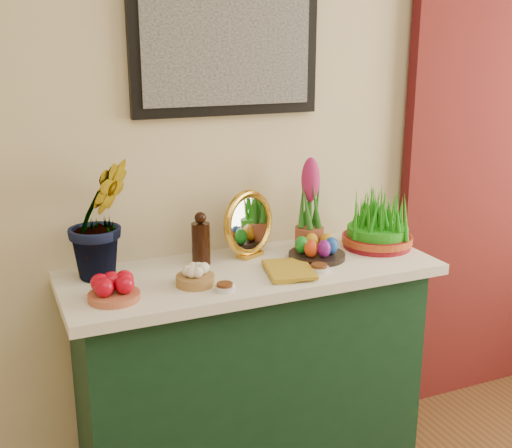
# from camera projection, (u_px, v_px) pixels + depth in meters

# --- Properties ---
(sideboard) EXTENTS (1.30, 0.45, 0.85)m
(sideboard) POSITION_uv_depth(u_px,v_px,m) (251.00, 378.00, 2.53)
(sideboard) COLOR #13341F
(sideboard) RESTS_ON ground
(tablecloth) EXTENTS (1.40, 0.55, 0.04)m
(tablecloth) POSITION_uv_depth(u_px,v_px,m) (251.00, 272.00, 2.40)
(tablecloth) COLOR white
(tablecloth) RESTS_ON sideboard
(hyacinth_green) EXTENTS (0.33, 0.30, 0.56)m
(hyacinth_green) POSITION_uv_depth(u_px,v_px,m) (99.00, 200.00, 2.23)
(hyacinth_green) COLOR #25701E
(hyacinth_green) RESTS_ON tablecloth
(apple_bowl) EXTENTS (0.18, 0.18, 0.09)m
(apple_bowl) POSITION_uv_depth(u_px,v_px,m) (114.00, 289.00, 2.08)
(apple_bowl) COLOR #B0573A
(apple_bowl) RESTS_ON tablecloth
(garlic_basket) EXTENTS (0.16, 0.16, 0.07)m
(garlic_basket) POSITION_uv_depth(u_px,v_px,m) (195.00, 277.00, 2.21)
(garlic_basket) COLOR #A97344
(garlic_basket) RESTS_ON tablecloth
(vinegar_cruet) EXTENTS (0.07, 0.07, 0.20)m
(vinegar_cruet) POSITION_uv_depth(u_px,v_px,m) (201.00, 241.00, 2.40)
(vinegar_cruet) COLOR black
(vinegar_cruet) RESTS_ON tablecloth
(mirror) EXTENTS (0.26, 0.16, 0.27)m
(mirror) POSITION_uv_depth(u_px,v_px,m) (249.00, 224.00, 2.49)
(mirror) COLOR gold
(mirror) RESTS_ON tablecloth
(book) EXTENTS (0.20, 0.25, 0.03)m
(book) POSITION_uv_depth(u_px,v_px,m) (267.00, 271.00, 2.31)
(book) COLOR #B99320
(book) RESTS_ON tablecloth
(spice_dish_left) EXTENTS (0.07, 0.07, 0.03)m
(spice_dish_left) POSITION_uv_depth(u_px,v_px,m) (225.00, 287.00, 2.17)
(spice_dish_left) COLOR silver
(spice_dish_left) RESTS_ON tablecloth
(spice_dish_right) EXTENTS (0.07, 0.07, 0.03)m
(spice_dish_right) POSITION_uv_depth(u_px,v_px,m) (319.00, 268.00, 2.34)
(spice_dish_right) COLOR silver
(spice_dish_right) RESTS_ON tablecloth
(egg_plate) EXTENTS (0.25, 0.25, 0.09)m
(egg_plate) POSITION_uv_depth(u_px,v_px,m) (317.00, 250.00, 2.48)
(egg_plate) COLOR black
(egg_plate) RESTS_ON tablecloth
(hyacinth_pink) EXTENTS (0.12, 0.12, 0.38)m
(hyacinth_pink) POSITION_uv_depth(u_px,v_px,m) (310.00, 209.00, 2.55)
(hyacinth_pink) COLOR brown
(hyacinth_pink) RESTS_ON tablecloth
(wheatgrass_sabzeh) EXTENTS (0.29, 0.29, 0.23)m
(wheatgrass_sabzeh) POSITION_uv_depth(u_px,v_px,m) (378.00, 223.00, 2.60)
(wheatgrass_sabzeh) COLOR maroon
(wheatgrass_sabzeh) RESTS_ON tablecloth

